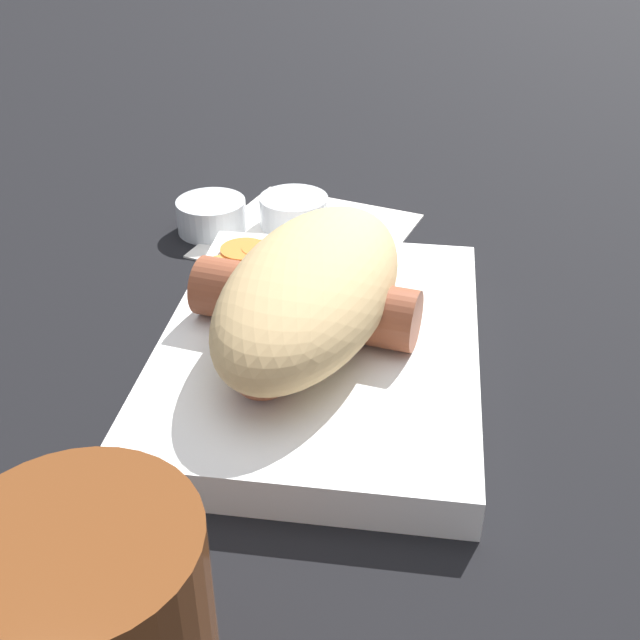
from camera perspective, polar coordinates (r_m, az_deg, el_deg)
ground_plane at (r=0.48m, az=0.00°, el=-3.40°), size 3.00×3.00×0.00m
food_tray at (r=0.47m, az=0.00°, el=-2.24°), size 0.25×0.18×0.02m
bread_roll at (r=0.45m, az=-0.66°, el=2.22°), size 0.20×0.12×0.06m
sausage at (r=0.46m, az=-1.11°, el=1.25°), size 0.16×0.14×0.04m
pickled_veggies at (r=0.54m, az=-5.52°, el=4.55°), size 0.06×0.05×0.00m
napkin at (r=0.62m, az=-0.77°, el=6.10°), size 0.17×0.17×0.00m
condiment_cup_near at (r=0.63m, az=-1.87°, el=7.57°), size 0.05×0.05×0.03m
condiment_cup_far at (r=0.63m, az=-7.71°, el=7.24°), size 0.05×0.05×0.03m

